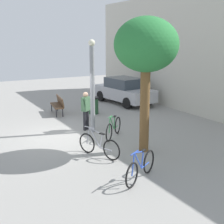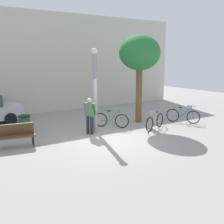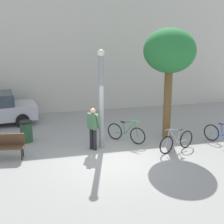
{
  "view_description": "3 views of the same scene",
  "coord_description": "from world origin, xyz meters",
  "px_view_note": "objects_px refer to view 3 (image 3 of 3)",
  "views": [
    {
      "loc": [
        11.68,
        -4.25,
        3.95
      ],
      "look_at": [
        0.71,
        1.88,
        0.95
      ],
      "focal_mm": 50.57,
      "sensor_mm": 36.0,
      "label": 1
    },
    {
      "loc": [
        -6.03,
        -9.39,
        3.42
      ],
      "look_at": [
        1.37,
        2.09,
        0.69
      ],
      "focal_mm": 43.39,
      "sensor_mm": 36.0,
      "label": 2
    },
    {
      "loc": [
        -2.85,
        -11.08,
        4.84
      ],
      "look_at": [
        0.6,
        2.14,
        1.21
      ],
      "focal_mm": 54.55,
      "sensor_mm": 36.0,
      "label": 3
    }
  ],
  "objects_px": {
    "bicycle_green": "(126,133)",
    "person_by_lamppost": "(93,126)",
    "park_bench": "(2,144)",
    "plaza_tree": "(170,53)",
    "lamppost": "(101,97)",
    "bicycle_blue": "(224,135)",
    "trash_bin": "(26,131)",
    "bicycle_silver": "(176,141)"
  },
  "relations": [
    {
      "from": "bicycle_green",
      "to": "person_by_lamppost",
      "type": "bearing_deg",
      "value": -160.93
    },
    {
      "from": "park_bench",
      "to": "bicycle_green",
      "type": "xyz_separation_m",
      "value": [
        4.88,
        0.57,
        -0.16
      ]
    },
    {
      "from": "plaza_tree",
      "to": "person_by_lamppost",
      "type": "bearing_deg",
      "value": -168.29
    },
    {
      "from": "bicycle_green",
      "to": "plaza_tree",
      "type": "bearing_deg",
      "value": 5.51
    },
    {
      "from": "lamppost",
      "to": "person_by_lamppost",
      "type": "relative_size",
      "value": 2.31
    },
    {
      "from": "person_by_lamppost",
      "to": "park_bench",
      "type": "height_order",
      "value": "person_by_lamppost"
    },
    {
      "from": "bicycle_blue",
      "to": "trash_bin",
      "type": "xyz_separation_m",
      "value": [
        -7.78,
        2.32,
        0.06
      ]
    },
    {
      "from": "bicycle_green",
      "to": "trash_bin",
      "type": "height_order",
      "value": "bicycle_green"
    },
    {
      "from": "lamppost",
      "to": "person_by_lamppost",
      "type": "xyz_separation_m",
      "value": [
        -0.37,
        -0.15,
        -1.1
      ]
    },
    {
      "from": "park_bench",
      "to": "trash_bin",
      "type": "height_order",
      "value": "park_bench"
    },
    {
      "from": "bicycle_silver",
      "to": "bicycle_blue",
      "type": "bearing_deg",
      "value": 5.5
    },
    {
      "from": "bicycle_blue",
      "to": "trash_bin",
      "type": "bearing_deg",
      "value": 163.42
    },
    {
      "from": "person_by_lamppost",
      "to": "lamppost",
      "type": "bearing_deg",
      "value": 21.51
    },
    {
      "from": "park_bench",
      "to": "trash_bin",
      "type": "bearing_deg",
      "value": 61.56
    },
    {
      "from": "park_bench",
      "to": "plaza_tree",
      "type": "xyz_separation_m",
      "value": [
        6.76,
        0.75,
        3.08
      ]
    },
    {
      "from": "person_by_lamppost",
      "to": "bicycle_green",
      "type": "bearing_deg",
      "value": 19.07
    },
    {
      "from": "lamppost",
      "to": "trash_bin",
      "type": "height_order",
      "value": "lamppost"
    },
    {
      "from": "park_bench",
      "to": "plaza_tree",
      "type": "height_order",
      "value": "plaza_tree"
    },
    {
      "from": "plaza_tree",
      "to": "lamppost",
      "type": "bearing_deg",
      "value": -169.55
    },
    {
      "from": "park_bench",
      "to": "bicycle_silver",
      "type": "distance_m",
      "value": 6.53
    },
    {
      "from": "trash_bin",
      "to": "park_bench",
      "type": "bearing_deg",
      "value": -118.44
    },
    {
      "from": "bicycle_silver",
      "to": "bicycle_green",
      "type": "xyz_separation_m",
      "value": [
        -1.58,
        1.47,
        0.0
      ]
    },
    {
      "from": "person_by_lamppost",
      "to": "bicycle_silver",
      "type": "distance_m",
      "value": 3.27
    },
    {
      "from": "trash_bin",
      "to": "bicycle_blue",
      "type": "bearing_deg",
      "value": -16.58
    },
    {
      "from": "plaza_tree",
      "to": "trash_bin",
      "type": "xyz_separation_m",
      "value": [
        -5.87,
        0.88,
        -3.18
      ]
    },
    {
      "from": "person_by_lamppost",
      "to": "bicycle_blue",
      "type": "xyz_separation_m",
      "value": [
        5.27,
        -0.74,
        -0.58
      ]
    },
    {
      "from": "lamppost",
      "to": "plaza_tree",
      "type": "xyz_separation_m",
      "value": [
        3.0,
        0.55,
        1.56
      ]
    },
    {
      "from": "person_by_lamppost",
      "to": "bicycle_silver",
      "type": "xyz_separation_m",
      "value": [
        3.08,
        -0.95,
        -0.58
      ]
    },
    {
      "from": "park_bench",
      "to": "bicycle_silver",
      "type": "xyz_separation_m",
      "value": [
        6.46,
        -0.9,
        -0.16
      ]
    },
    {
      "from": "park_bench",
      "to": "plaza_tree",
      "type": "distance_m",
      "value": 7.46
    },
    {
      "from": "bicycle_green",
      "to": "bicycle_silver",
      "type": "bearing_deg",
      "value": -42.9
    },
    {
      "from": "park_bench",
      "to": "bicycle_blue",
      "type": "distance_m",
      "value": 8.69
    },
    {
      "from": "bicycle_silver",
      "to": "bicycle_blue",
      "type": "xyz_separation_m",
      "value": [
        2.2,
        0.21,
        0.0
      ]
    },
    {
      "from": "plaza_tree",
      "to": "bicycle_green",
      "type": "distance_m",
      "value": 3.75
    },
    {
      "from": "person_by_lamppost",
      "to": "trash_bin",
      "type": "xyz_separation_m",
      "value": [
        -2.5,
        1.58,
        -0.52
      ]
    },
    {
      "from": "bicycle_blue",
      "to": "bicycle_green",
      "type": "height_order",
      "value": "same"
    },
    {
      "from": "park_bench",
      "to": "lamppost",
      "type": "bearing_deg",
      "value": 2.95
    },
    {
      "from": "plaza_tree",
      "to": "trash_bin",
      "type": "bearing_deg",
      "value": 171.47
    },
    {
      "from": "plaza_tree",
      "to": "bicycle_silver",
      "type": "bearing_deg",
      "value": -100.13
    },
    {
      "from": "lamppost",
      "to": "park_bench",
      "type": "distance_m",
      "value": 4.05
    },
    {
      "from": "bicycle_green",
      "to": "park_bench",
      "type": "bearing_deg",
      "value": -173.39
    },
    {
      "from": "plaza_tree",
      "to": "trash_bin",
      "type": "height_order",
      "value": "plaza_tree"
    }
  ]
}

